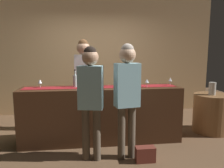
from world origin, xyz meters
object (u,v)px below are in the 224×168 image
Objects in this scene: wine_bottle_amber at (119,80)px; wine_glass_mid_counter at (147,81)px; customer_browsing at (91,92)px; wine_glass_far_end at (170,80)px; wine_glass_near_customer at (40,82)px; bartender at (84,74)px; wine_bottle_green at (99,81)px; handbag at (145,154)px; vase_on_side_table at (212,89)px; wine_bottle_clear at (75,81)px; customer_sipping at (127,89)px; round_side_table at (211,113)px.

wine_glass_mid_counter is (0.46, -0.14, -0.01)m from wine_bottle_amber.
wine_glass_far_end is at bearing 37.84° from customer_browsing.
wine_glass_near_customer is 0.90m from bartender.
wine_glass_near_customer is at bearing 174.18° from wine_bottle_green.
wine_glass_mid_counter reaches higher than handbag.
vase_on_side_table is (0.88, 0.10, -0.20)m from wine_glass_far_end.
wine_bottle_clear is at bearing 77.93° from bartender.
wine_bottle_amber is 1.33m from wine_glass_near_customer.
wine_glass_mid_counter is at bearing 73.58° from handbag.
wine_bottle_clear is 0.19× the size of customer_browsing.
bartender is at bearing 146.95° from wine_glass_mid_counter.
customer_browsing is (0.82, -0.74, -0.06)m from wine_glass_near_customer.
bartender is 1.41m from customer_sipping.
wine_glass_far_end is at bearing -0.79° from wine_glass_near_customer.
wine_glass_mid_counter is 0.49m from wine_glass_far_end.
customer_browsing is (-0.97, -0.57, -0.06)m from wine_glass_mid_counter.
wine_glass_near_customer is at bearing -178.20° from round_side_table.
round_side_table is at bearing 1.80° from wine_glass_near_customer.
customer_browsing is 2.58m from round_side_table.
round_side_table is at bearing 2.30° from wine_bottle_clear.
customer_sipping is at bearing -155.63° from vase_on_side_table.
wine_glass_near_customer and wine_glass_far_end have the same top height.
handbag is at bearing -42.08° from wine_bottle_clear.
customer_sipping is at bearing -29.32° from wine_glass_near_customer.
wine_bottle_amber is 2.10× the size of wine_glass_far_end.
wine_bottle_clear is at bearing 166.43° from wine_bottle_green.
wine_glass_mid_counter is 1.13m from customer_browsing.
wine_bottle_green reaches higher than wine_glass_mid_counter.
wine_bottle_green is 2.10× the size of wine_glass_mid_counter.
vase_on_side_table is at bearing -138.81° from round_side_table.
wine_glass_far_end is 0.60× the size of vase_on_side_table.
wine_bottle_clear is at bearing -177.70° from round_side_table.
wine_glass_near_customer reaches higher than round_side_table.
wine_glass_far_end reaches higher than handbag.
handbag is (-1.57, -0.97, -0.75)m from vase_on_side_table.
customer_sipping reaches higher than vase_on_side_table.
wine_glass_near_customer is 1.80m from wine_glass_mid_counter.
wine_bottle_amber is 1.83m from vase_on_side_table.
bartender reaches higher than customer_sipping.
wine_bottle_amber is at bearing 105.65° from handbag.
wine_bottle_clear is 0.77m from customer_browsing.
wine_bottle_green is 1.29m from wine_glass_far_end.
wine_bottle_clear is 2.10× the size of wine_glass_mid_counter.
customer_sipping is at bearing 10.35° from customer_browsing.
handbag is at bearing -106.42° from wine_glass_mid_counter.
customer_browsing reaches higher than wine_bottle_clear.
wine_glass_mid_counter is 0.19× the size of round_side_table.
vase_on_side_table is at bearing 2.96° from wine_bottle_amber.
wine_glass_near_customer is 1.10m from customer_browsing.
wine_glass_far_end is at bearing -0.64° from wine_bottle_amber.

